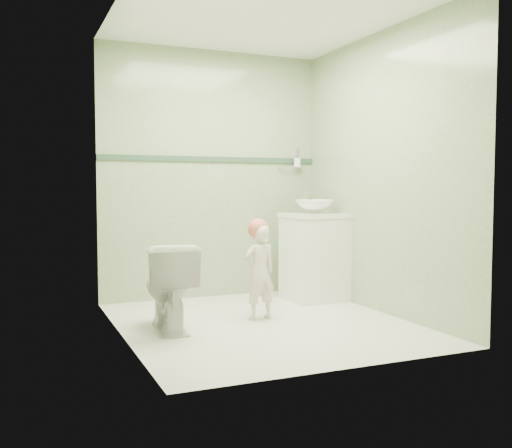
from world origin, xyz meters
name	(u,v)px	position (x,y,z in m)	size (l,w,h in m)	color
ground	(263,323)	(0.00, 0.00, 0.00)	(2.50, 2.50, 0.00)	silver
room_shell	(264,171)	(0.00, 0.00, 1.20)	(2.50, 2.54, 2.40)	gray
trim_stripe	(212,159)	(0.00, 1.24, 1.35)	(2.20, 0.02, 0.05)	#2D4B36
vanity	(314,258)	(0.84, 0.70, 0.40)	(0.52, 0.50, 0.80)	white
counter	(314,215)	(0.84, 0.70, 0.81)	(0.54, 0.52, 0.04)	white
basin	(315,207)	(0.84, 0.70, 0.89)	(0.37, 0.37, 0.13)	white
faucet	(305,198)	(0.84, 0.89, 0.97)	(0.03, 0.13, 0.18)	silver
cup_holder	(297,163)	(0.89, 1.18, 1.33)	(0.26, 0.07, 0.21)	silver
toilet	(169,286)	(-0.74, 0.09, 0.33)	(0.37, 0.65, 0.66)	white
toddler	(259,272)	(0.03, 0.15, 0.39)	(0.28, 0.19, 0.77)	beige
hair_cap	(258,229)	(0.03, 0.17, 0.74)	(0.17, 0.17, 0.17)	#C06249
teal_toothbrush	(275,245)	(0.12, 0.03, 0.62)	(0.11, 0.14, 0.08)	#069563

